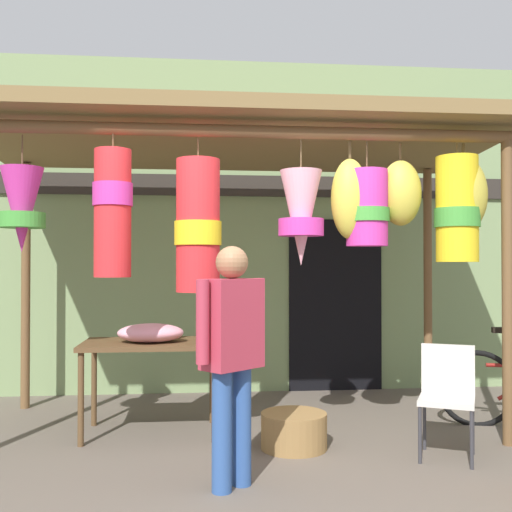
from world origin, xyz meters
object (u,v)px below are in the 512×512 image
Objects in this scene: display_table at (151,352)px; wicker_basket_by_table at (294,431)px; flower_heap_on_table at (152,333)px; folding_chair at (447,390)px; vendor_in_orange at (232,346)px.

display_table reaches higher than wicker_basket_by_table.
flower_heap_on_table is at bearing 157.54° from wicker_basket_by_table.
folding_chair is (2.31, -0.84, -0.20)m from display_table.
vendor_in_orange is (0.62, -1.35, 0.23)m from display_table.
wicker_basket_by_table is 1.26m from vendor_in_orange.
vendor_in_orange reaches higher than folding_chair.
folding_chair reaches higher than wicker_basket_by_table.
vendor_in_orange is at bearing -123.90° from wicker_basket_by_table.
flower_heap_on_table is at bearing 115.45° from vendor_in_orange.
wicker_basket_by_table is (1.17, -0.54, -0.57)m from display_table.
vendor_in_orange is (-1.69, -0.51, 0.43)m from folding_chair.
folding_chair is at bearing 16.81° from vendor_in_orange.
vendor_in_orange is at bearing -64.55° from flower_heap_on_table.
folding_chair reaches higher than display_table.
wicker_basket_by_table is at bearing -25.02° from display_table.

